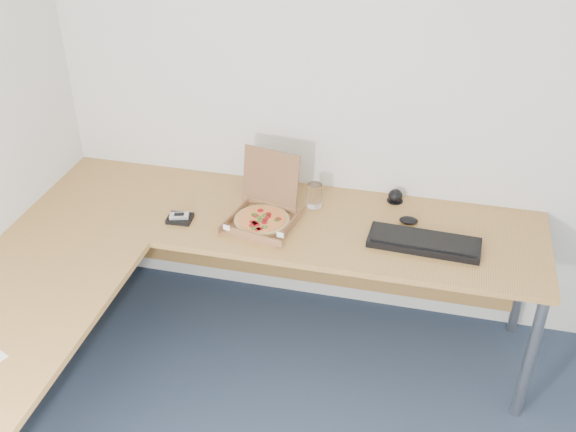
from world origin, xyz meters
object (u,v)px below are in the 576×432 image
(wallet, at_px, (180,218))
(drinking_glass, at_px, (315,195))
(pizza_box, at_px, (263,216))
(desk, at_px, (191,264))
(keyboard, at_px, (424,243))

(wallet, bearing_deg, drinking_glass, 21.09)
(pizza_box, bearing_deg, desk, -111.17)
(pizza_box, xyz_separation_m, keyboard, (0.77, -0.01, -0.02))
(pizza_box, xyz_separation_m, wallet, (-0.39, -0.08, -0.03))
(wallet, bearing_deg, desk, -64.79)
(desk, relative_size, drinking_glass, 20.01)
(desk, xyz_separation_m, drinking_glass, (0.45, 0.56, 0.09))
(drinking_glass, bearing_deg, desk, -128.40)
(desk, height_order, wallet, wallet)
(wallet, bearing_deg, keyboard, -0.70)
(pizza_box, bearing_deg, keyboard, 11.06)
(wallet, bearing_deg, pizza_box, 7.20)
(pizza_box, relative_size, drinking_glass, 2.75)
(desk, bearing_deg, wallet, 118.98)
(keyboard, bearing_deg, pizza_box, -178.31)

